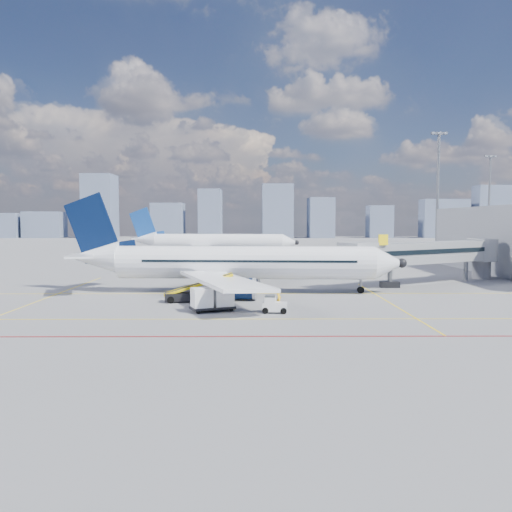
{
  "coord_description": "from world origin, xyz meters",
  "views": [
    {
      "loc": [
        0.91,
        -45.17,
        7.77
      ],
      "look_at": [
        1.28,
        8.78,
        4.0
      ],
      "focal_mm": 35.0,
      "sensor_mm": 36.0,
      "label": 1
    }
  ],
  "objects": [
    {
      "name": "main_aircraft",
      "position": [
        -1.5,
        8.85,
        3.22
      ],
      "size": [
        37.26,
        32.44,
        10.93
      ],
      "rotation": [
        0.0,
        0.0,
        -0.06
      ],
      "color": "white",
      "rests_on": "ground"
    },
    {
      "name": "jet_bridge",
      "position": [
        23.51,
        16.91,
        3.74
      ],
      "size": [
        23.55,
        15.78,
        6.3
      ],
      "color": "gray",
      "rests_on": "ground"
    },
    {
      "name": "floodlight_mast_ne",
      "position": [
        38.0,
        55.0,
        13.59
      ],
      "size": [
        3.2,
        0.61,
        25.45
      ],
      "color": "slate",
      "rests_on": "ground"
    },
    {
      "name": "cargo_dolly",
      "position": [
        -2.56,
        -2.57,
        1.13
      ],
      "size": [
        4.12,
        2.92,
        2.07
      ],
      "rotation": [
        0.0,
        0.0,
        0.37
      ],
      "color": "black",
      "rests_on": "ground"
    },
    {
      "name": "ground",
      "position": [
        0.0,
        0.0,
        0.0
      ],
      "size": [
        420.0,
        420.0,
        0.0
      ],
      "primitive_type": "plane",
      "color": "gray",
      "rests_on": "ground"
    },
    {
      "name": "apron_markings",
      "position": [
        -0.58,
        -3.91,
        0.01
      ],
      "size": [
        90.0,
        35.12,
        0.01
      ],
      "color": "yellow",
      "rests_on": "ground"
    },
    {
      "name": "baggage_tug",
      "position": [
        2.67,
        -3.28,
        0.7
      ],
      "size": [
        2.21,
        1.46,
        1.46
      ],
      "rotation": [
        0.0,
        0.0,
        -0.1
      ],
      "color": "white",
      "rests_on": "ground"
    },
    {
      "name": "belt_loader",
      "position": [
        -5.03,
        2.66,
        0.71
      ],
      "size": [
        6.8,
        2.41,
        2.73
      ],
      "rotation": [
        0.0,
        0.0,
        0.14
      ],
      "color": "black",
      "rests_on": "ground"
    },
    {
      "name": "second_aircraft",
      "position": [
        -7.88,
        61.5,
        3.23
      ],
      "size": [
        36.63,
        31.85,
        10.83
      ],
      "rotation": [
        0.0,
        0.0,
        -0.12
      ],
      "color": "white",
      "rests_on": "ground"
    },
    {
      "name": "floodlight_mast_far",
      "position": [
        65.0,
        90.0,
        13.59
      ],
      "size": [
        3.2,
        0.61,
        25.45
      ],
      "color": "slate",
      "rests_on": "ground"
    },
    {
      "name": "distant_skyline",
      "position": [
        2.39,
        190.0,
        10.62
      ],
      "size": [
        251.09,
        15.47,
        29.48
      ],
      "color": "slate",
      "rests_on": "ground"
    },
    {
      "name": "ramp_worker",
      "position": [
        3.21,
        -1.64,
        0.9
      ],
      "size": [
        0.6,
        0.75,
        1.8
      ],
      "primitive_type": "imported",
      "rotation": [
        0.0,
        0.0,
        1.27
      ],
      "color": "yellow",
      "rests_on": "ground"
    }
  ]
}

